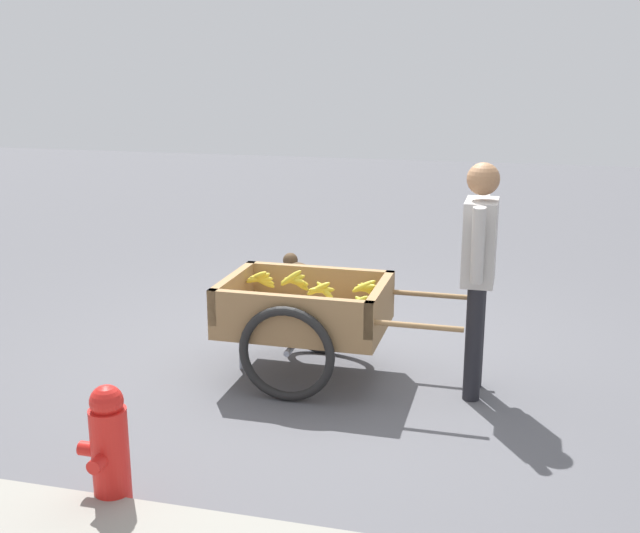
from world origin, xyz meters
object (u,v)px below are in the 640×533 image
object	(u,v)px
dog	(300,272)
fire_hydrant	(110,451)
vendor_person	(479,260)
fruit_cart	(306,316)

from	to	relation	value
dog	fire_hydrant	distance (m)	3.56
vendor_person	dog	bearing A→B (deg)	-45.12
vendor_person	fire_hydrant	bearing A→B (deg)	49.85
fruit_cart	vendor_person	world-z (taller)	vendor_person
dog	fire_hydrant	world-z (taller)	fire_hydrant
fruit_cart	vendor_person	bearing A→B (deg)	179.54
fruit_cart	vendor_person	size ratio (longest dim) A/B	1.08
fruit_cart	fire_hydrant	xyz separation A→B (m)	(0.45, 1.90, -0.10)
fruit_cart	vendor_person	distance (m)	1.24
vendor_person	fire_hydrant	size ratio (longest dim) A/B	2.28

